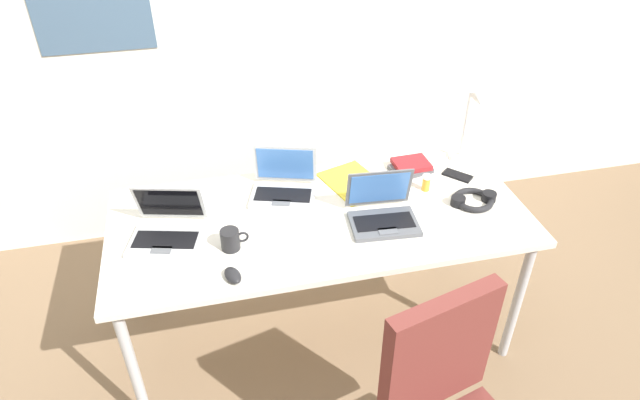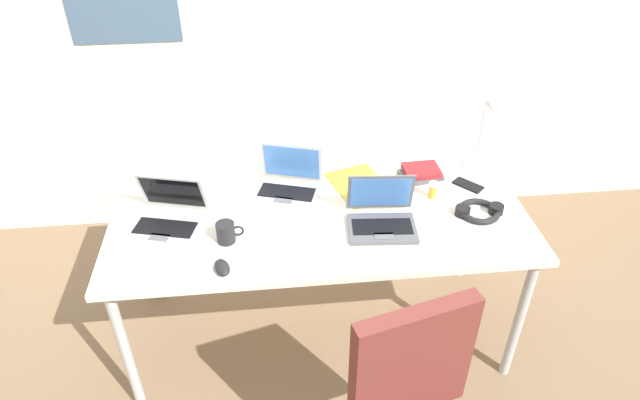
% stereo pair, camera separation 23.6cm
% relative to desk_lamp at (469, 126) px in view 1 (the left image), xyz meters
% --- Properties ---
extents(ground_plane, '(12.00, 12.00, 0.00)m').
position_rel_desk_lamp_xyz_m(ground_plane, '(-0.80, -0.28, -0.94)').
color(ground_plane, '#7A6047').
extents(wall_back, '(6.00, 0.13, 2.60)m').
position_rel_desk_lamp_xyz_m(wall_back, '(-0.80, 0.82, 0.36)').
color(wall_back, silver).
rests_on(wall_back, ground_plane).
extents(desk, '(1.80, 0.80, 0.74)m').
position_rel_desk_lamp_xyz_m(desk, '(-0.80, -0.28, -0.25)').
color(desk, silver).
rests_on(desk, ground_plane).
extents(desk_lamp, '(0.12, 0.18, 0.40)m').
position_rel_desk_lamp_xyz_m(desk_lamp, '(0.00, 0.00, 0.00)').
color(desk_lamp, white).
rests_on(desk_lamp, desk).
extents(laptop_near_mouse, '(0.30, 0.26, 0.21)m').
position_rel_desk_lamp_xyz_m(laptop_near_mouse, '(-0.55, -0.37, -0.15)').
color(laptop_near_mouse, '#515459').
rests_on(laptop_near_mouse, desk).
extents(laptop_back_right, '(0.34, 0.32, 0.21)m').
position_rel_desk_lamp_xyz_m(laptop_back_right, '(-1.44, -0.28, -0.15)').
color(laptop_back_right, '#B7BABC').
rests_on(laptop_back_right, desk).
extents(laptop_far_corner, '(0.34, 0.30, 0.21)m').
position_rel_desk_lamp_xyz_m(laptop_far_corner, '(-0.92, -0.09, -0.15)').
color(laptop_far_corner, '#B7BABC').
rests_on(laptop_far_corner, desk).
extents(computer_mouse, '(0.08, 0.11, 0.03)m').
position_rel_desk_lamp_xyz_m(computer_mouse, '(-1.21, -0.59, -0.18)').
color(computer_mouse, black).
rests_on(computer_mouse, desk).
extents(cell_phone, '(0.14, 0.14, 0.01)m').
position_rel_desk_lamp_xyz_m(cell_phone, '(-0.09, -0.13, -0.19)').
color(cell_phone, black).
rests_on(cell_phone, desk).
extents(headphones, '(0.21, 0.18, 0.04)m').
position_rel_desk_lamp_xyz_m(headphones, '(-0.11, -0.34, -0.18)').
color(headphones, black).
rests_on(headphones, desk).
extents(pill_bottle, '(0.04, 0.04, 0.08)m').
position_rel_desk_lamp_xyz_m(pill_bottle, '(-0.28, -0.20, -0.16)').
color(pill_bottle, gold).
rests_on(pill_bottle, desk).
extents(book_stack, '(0.21, 0.16, 0.05)m').
position_rel_desk_lamp_xyz_m(book_stack, '(-0.29, -0.02, -0.17)').
color(book_stack, '#4C4C51').
rests_on(book_stack, desk).
extents(paper_folder_mid_desk, '(0.32, 0.37, 0.01)m').
position_rel_desk_lamp_xyz_m(paper_folder_mid_desk, '(-0.59, -0.07, -0.19)').
color(paper_folder_mid_desk, gold).
rests_on(paper_folder_mid_desk, desk).
extents(coffee_mug, '(0.11, 0.08, 0.09)m').
position_rel_desk_lamp_xyz_m(coffee_mug, '(-1.20, -0.41, -0.15)').
color(coffee_mug, black).
rests_on(coffee_mug, desk).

